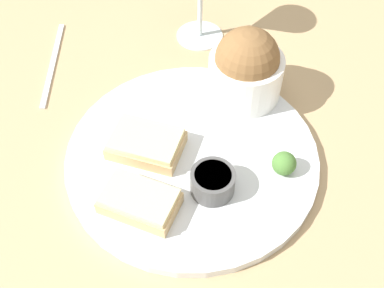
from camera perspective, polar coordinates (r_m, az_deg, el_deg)
The scene contains 8 objects.
ground_plane at distance 0.64m, azimuth 0.00°, elevation -1.89°, with size 4.00×4.00×0.00m, color tan.
dinner_plate at distance 0.64m, azimuth 0.00°, elevation -1.52°, with size 0.33×0.33×0.01m.
salad_bowl at distance 0.68m, azimuth 6.44°, elevation 8.94°, with size 0.10×0.10×0.11m.
sauce_ramekin at distance 0.58m, azimuth 2.46°, elevation -4.42°, with size 0.05×0.05×0.03m.
cheese_toast_near at distance 0.63m, azimuth -5.47°, elevation 0.05°, with size 0.11×0.10×0.03m.
cheese_toast_far at distance 0.58m, azimuth -6.25°, elevation -6.75°, with size 0.11×0.09×0.03m.
garnish at distance 0.61m, azimuth 10.86°, elevation -2.27°, with size 0.03×0.03×0.03m.
fork at distance 0.80m, azimuth -16.19°, elevation 9.23°, with size 0.02×0.19×0.01m.
Camera 1 is at (-0.04, -0.38, 0.51)m, focal length 45.00 mm.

